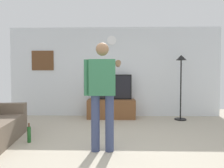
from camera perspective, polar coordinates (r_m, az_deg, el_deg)
ground_plane at (r=3.29m, az=-0.13°, el=-19.53°), size 8.40×8.40×0.00m
back_wall at (r=6.00m, az=0.64°, el=3.55°), size 6.40×0.10×2.70m
tv_stand at (r=5.73m, az=-0.18°, el=-7.23°), size 1.37×0.57×0.54m
television at (r=5.71m, az=-0.17°, el=-0.87°), size 1.17×0.07×0.73m
wall_clock at (r=6.04m, az=-0.11°, el=12.67°), size 0.27×0.03×0.27m
framed_picture at (r=6.38m, az=-19.59°, el=6.48°), size 0.67×0.04×0.60m
floor_lamp at (r=5.73m, az=19.52°, el=2.89°), size 0.32×0.32×1.81m
person_standing_nearer_lamp at (r=3.16m, az=-2.80°, el=-1.67°), size 0.60×0.78×1.76m
beverage_bottle at (r=4.01m, az=-23.08°, el=-13.38°), size 0.07×0.07×0.36m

